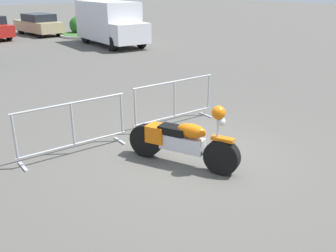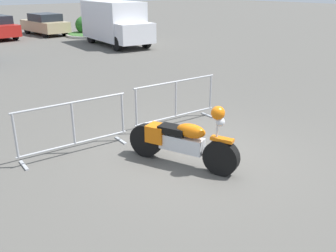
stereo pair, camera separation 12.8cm
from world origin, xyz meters
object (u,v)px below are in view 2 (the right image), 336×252
(motorcycle, at_px, (182,141))
(parked_car_tan, at_px, (45,24))
(crowd_barrier_far, at_px, (176,102))
(delivery_van, at_px, (115,22))
(crowd_barrier_near, at_px, (73,127))

(motorcycle, relative_size, parked_car_tan, 0.52)
(crowd_barrier_far, height_order, delivery_van, delivery_van)
(crowd_barrier_near, distance_m, crowd_barrier_far, 2.63)
(motorcycle, height_order, parked_car_tan, parked_car_tan)
(crowd_barrier_near, xyz_separation_m, delivery_van, (8.15, 11.66, 0.69))
(crowd_barrier_near, xyz_separation_m, crowd_barrier_far, (2.63, 0.00, 0.00))
(motorcycle, xyz_separation_m, delivery_van, (6.84, 13.38, 0.76))
(crowd_barrier_far, distance_m, delivery_van, 12.92)
(delivery_van, bearing_deg, crowd_barrier_far, -20.17)
(motorcycle, relative_size, delivery_van, 0.41)
(crowd_barrier_near, distance_m, delivery_van, 14.24)
(delivery_van, bearing_deg, crowd_barrier_near, -29.77)
(motorcycle, distance_m, parked_car_tan, 20.97)
(motorcycle, relative_size, crowd_barrier_far, 0.93)
(crowd_barrier_near, height_order, parked_car_tan, parked_car_tan)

